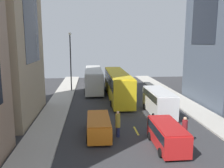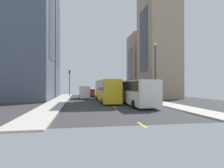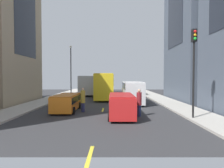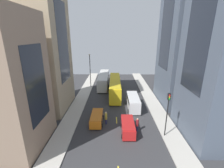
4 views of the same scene
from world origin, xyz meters
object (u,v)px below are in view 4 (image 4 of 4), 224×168
object	(u,v)px
streetcar_yellow	(115,85)
delivery_van_white	(133,101)
car_red_1	(128,126)
city_bus_white	(104,79)
car_orange_0	(97,118)
pedestrian_crossing_near	(106,118)
traffic_light_near_corner	(168,107)
pedestrian_walking_far	(137,124)

from	to	relation	value
streetcar_yellow	delivery_van_white	world-z (taller)	streetcar_yellow
streetcar_yellow	car_red_1	xyz separation A→B (m)	(1.75, -15.60, -1.09)
city_bus_white	car_orange_0	distance (m)	19.17
pedestrian_crossing_near	traffic_light_near_corner	bearing A→B (deg)	-125.07
city_bus_white	traffic_light_near_corner	world-z (taller)	traffic_light_near_corner
city_bus_white	pedestrian_walking_far	size ratio (longest dim) A/B	6.01
traffic_light_near_corner	city_bus_white	bearing A→B (deg)	113.85
car_red_1	traffic_light_near_corner	size ratio (longest dim) A/B	0.71
pedestrian_crossing_near	traffic_light_near_corner	xyz separation A→B (m)	(8.40, -3.12, 3.39)
car_orange_0	pedestrian_crossing_near	xyz separation A→B (m)	(1.52, -0.34, 0.22)
car_orange_0	pedestrian_walking_far	size ratio (longest dim) A/B	2.14
streetcar_yellow	car_red_1	size ratio (longest dim) A/B	3.19
delivery_van_white	traffic_light_near_corner	world-z (taller)	traffic_light_near_corner
streetcar_yellow	pedestrian_crossing_near	distance (m)	13.46
car_orange_0	car_red_1	distance (m)	5.46
streetcar_yellow	delivery_van_white	xyz separation A→B (m)	(3.44, -7.87, -0.61)
delivery_van_white	car_red_1	xyz separation A→B (m)	(-1.68, -7.73, -0.48)
city_bus_white	car_orange_0	size ratio (longest dim) A/B	2.81
traffic_light_near_corner	streetcar_yellow	bearing A→B (deg)	112.66
streetcar_yellow	traffic_light_near_corner	xyz separation A→B (m)	(6.87, -16.46, 2.38)
car_orange_0	pedestrian_walking_far	xyz separation A→B (m)	(6.20, -2.28, 0.23)
car_orange_0	car_red_1	world-z (taller)	car_red_1
streetcar_yellow	traffic_light_near_corner	size ratio (longest dim) A/B	2.26
car_red_1	traffic_light_near_corner	distance (m)	6.25
city_bus_white	pedestrian_crossing_near	bearing A→B (deg)	-85.34
streetcar_yellow	city_bus_white	bearing A→B (deg)	116.92
delivery_van_white	pedestrian_walking_far	size ratio (longest dim) A/B	2.84
city_bus_white	car_red_1	xyz separation A→B (m)	(4.87, -21.74, -0.98)
city_bus_white	car_red_1	bearing A→B (deg)	-77.37
car_red_1	pedestrian_walking_far	bearing A→B (deg)	13.03
delivery_van_white	car_orange_0	bearing A→B (deg)	-141.61
streetcar_yellow	car_orange_0	distance (m)	13.41
streetcar_yellow	car_orange_0	xyz separation A→B (m)	(-3.04, -13.00, -1.22)
city_bus_white	delivery_van_white	bearing A→B (deg)	-64.93
pedestrian_walking_far	city_bus_white	bearing A→B (deg)	96.90
city_bus_white	traffic_light_near_corner	size ratio (longest dim) A/B	2.03
car_orange_0	traffic_light_near_corner	bearing A→B (deg)	-19.25
delivery_van_white	pedestrian_crossing_near	world-z (taller)	delivery_van_white
delivery_van_white	car_red_1	world-z (taller)	delivery_van_white
car_orange_0	pedestrian_walking_far	bearing A→B (deg)	-20.14
streetcar_yellow	car_orange_0	bearing A→B (deg)	-103.18
car_orange_0	car_red_1	size ratio (longest dim) A/B	1.02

